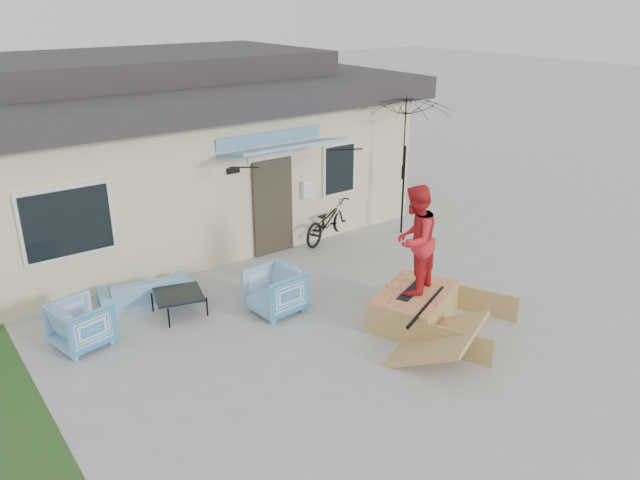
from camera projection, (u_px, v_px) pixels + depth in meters
ground at (372, 354)px, 9.82m from camera, size 90.00×90.00×0.00m
house at (159, 143)px, 15.10m from camera, size 10.80×8.49×4.10m
loveseat at (145, 285)px, 11.41m from camera, size 1.72×0.77×0.65m
armchair_left at (81, 322)px, 9.93m from camera, size 0.93×0.97×0.84m
armchair_right at (275, 289)px, 11.00m from camera, size 0.88×0.93×0.89m
coffee_table at (179, 304)px, 11.01m from camera, size 0.98×0.98×0.40m
bicycle at (327, 217)px, 14.21m from camera, size 1.87×1.24×1.13m
patio_umbrella at (405, 161)px, 14.21m from camera, size 2.54×2.42×2.20m
skate_ramp at (414, 306)px, 10.77m from camera, size 2.34×2.61×0.54m
skateboard at (412, 290)px, 10.68m from camera, size 0.86×0.52×0.05m
skater at (415, 238)px, 10.33m from camera, size 1.13×1.03×1.88m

